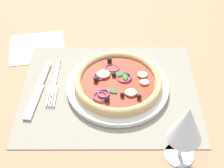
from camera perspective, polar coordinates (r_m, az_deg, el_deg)
The scene contains 8 objects.
ground_plane at distance 86.28cm, azimuth -0.42°, elevation -1.83°, with size 190.00×140.00×2.40cm, color #9E7A56.
placemat at distance 85.28cm, azimuth -0.43°, elevation -1.18°, with size 44.46×35.50×0.40cm, color gray.
plate at distance 85.25cm, azimuth 0.99°, elevation -0.42°, with size 25.84×25.84×1.26cm, color silver.
pizza at distance 84.03cm, azimuth 0.99°, elevation 0.41°, with size 22.20×22.20×2.64cm.
fork at distance 87.84cm, azimuth -9.78°, elevation 0.08°, with size 2.24×18.02×0.44cm.
knife at distance 86.90cm, azimuth -12.41°, elevation -1.00°, with size 4.24×20.04×0.62cm.
wine_glass at distance 66.60cm, azimuth 12.55°, elevation -6.76°, with size 7.20×7.20×14.90cm.
napkin at distance 100.92cm, azimuth -12.63°, elevation 6.07°, with size 15.78×14.20×0.36cm, color silver.
Camera 1 is at (-0.55, 59.60, 61.19)cm, focal length 53.80 mm.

